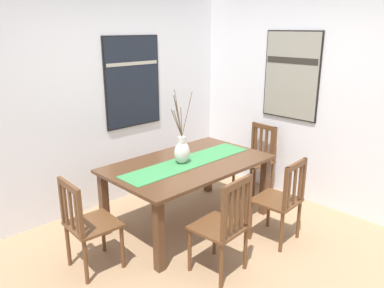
{
  "coord_description": "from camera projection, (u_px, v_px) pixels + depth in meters",
  "views": [
    {
      "loc": [
        -2.39,
        -2.12,
        2.14
      ],
      "look_at": [
        0.4,
        0.76,
        0.9
      ],
      "focal_mm": 35.59,
      "sensor_mm": 36.0,
      "label": 1
    }
  ],
  "objects": [
    {
      "name": "wall_side",
      "position": [
        324.0,
        96.0,
        4.51
      ],
      "size": [
        0.12,
        6.4,
        2.7
      ],
      "primitive_type": "cube",
      "color": "silver",
      "rests_on": "ground_plane"
    },
    {
      "name": "chair_3",
      "position": [
        87.0,
        223.0,
        3.39
      ],
      "size": [
        0.44,
        0.44,
        0.89
      ],
      "color": "brown",
      "rests_on": "ground_plane"
    },
    {
      "name": "chair_2",
      "position": [
        224.0,
        224.0,
        3.32
      ],
      "size": [
        0.45,
        0.45,
        0.94
      ],
      "color": "brown",
      "rests_on": "ground_plane"
    },
    {
      "name": "painting_on_back_wall",
      "position": [
        133.0,
        82.0,
        4.72
      ],
      "size": [
        0.81,
        0.05,
        1.12
      ],
      "color": "black"
    },
    {
      "name": "centerpiece_vase",
      "position": [
        182.0,
        151.0,
        4.05
      ],
      "size": [
        0.25,
        0.22,
        0.78
      ],
      "color": "silver",
      "rests_on": "dining_table"
    },
    {
      "name": "wall_back",
      "position": [
        104.0,
        96.0,
        4.55
      ],
      "size": [
        6.4,
        0.12,
        2.7
      ],
      "primitive_type": "cube",
      "color": "silver",
      "rests_on": "ground_plane"
    },
    {
      "name": "chair_1",
      "position": [
        281.0,
        199.0,
        3.86
      ],
      "size": [
        0.45,
        0.45,
        0.9
      ],
      "color": "brown",
      "rests_on": "ground_plane"
    },
    {
      "name": "ground_plane",
      "position": [
        217.0,
        260.0,
        3.68
      ],
      "size": [
        6.4,
        6.4,
        0.03
      ],
      "primitive_type": "cube",
      "color": "#A37F5B"
    },
    {
      "name": "dining_table",
      "position": [
        188.0,
        170.0,
        4.16
      ],
      "size": [
        1.76,
        1.07,
        0.73
      ],
      "color": "#51331E",
      "rests_on": "ground_plane"
    },
    {
      "name": "table_runner",
      "position": [
        188.0,
        162.0,
        4.13
      ],
      "size": [
        1.62,
        0.36,
        0.01
      ],
      "primitive_type": "cube",
      "color": "#388447",
      "rests_on": "dining_table"
    },
    {
      "name": "chair_0",
      "position": [
        256.0,
        158.0,
        5.05
      ],
      "size": [
        0.44,
        0.44,
        0.91
      ],
      "color": "brown",
      "rests_on": "ground_plane"
    },
    {
      "name": "painting_on_side_wall",
      "position": [
        291.0,
        75.0,
        4.7
      ],
      "size": [
        0.05,
        0.76,
        1.08
      ],
      "color": "black"
    }
  ]
}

